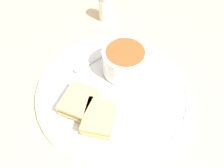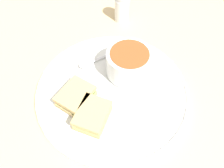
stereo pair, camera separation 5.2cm
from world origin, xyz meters
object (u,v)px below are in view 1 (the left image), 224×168
object	(u,v)px
soup_bowl	(125,61)
sandwich_half_far	(99,118)
spoon	(83,67)
salt_shaker	(106,8)
sandwich_half_near	(78,102)

from	to	relation	value
soup_bowl	sandwich_half_far	xyz separation A→B (m)	(0.14, 0.08, -0.02)
spoon	salt_shaker	bearing A→B (deg)	-144.18
soup_bowl	sandwich_half_near	bearing A→B (deg)	6.75
sandwich_half_far	spoon	bearing A→B (deg)	-110.20
spoon	salt_shaker	distance (m)	0.23
spoon	sandwich_half_near	world-z (taller)	sandwich_half_near
soup_bowl	salt_shaker	distance (m)	0.23
spoon	sandwich_half_near	xyz separation A→B (m)	(0.07, 0.09, 0.01)
salt_shaker	sandwich_half_far	bearing A→B (deg)	50.74
soup_bowl	sandwich_half_near	xyz separation A→B (m)	(0.15, 0.02, -0.02)
sandwich_half_near	sandwich_half_far	xyz separation A→B (m)	(-0.01, 0.06, 0.00)
soup_bowl	salt_shaker	size ratio (longest dim) A/B	1.34
spoon	sandwich_half_near	distance (m)	0.11
sandwich_half_far	salt_shaker	size ratio (longest dim) A/B	1.23
soup_bowl	sandwich_half_far	size ratio (longest dim) A/B	1.09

